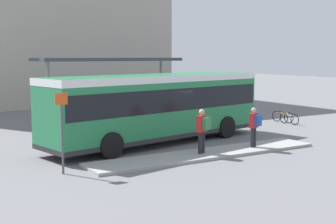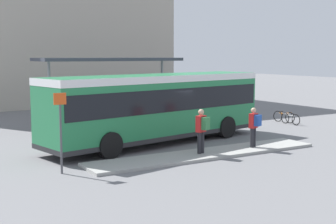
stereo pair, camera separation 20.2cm
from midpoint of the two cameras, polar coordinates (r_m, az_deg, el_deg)
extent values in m
plane|color=slate|center=(21.77, -1.54, -3.84)|extent=(120.00, 120.00, 0.00)
cube|color=#9E9E99|center=(19.23, 4.47, -5.12)|extent=(10.30, 1.80, 0.12)
cube|color=#237A47|center=(21.51, -1.55, 0.79)|extent=(11.52, 4.60, 2.83)
cube|color=white|center=(21.41, -1.56, 4.16)|extent=(11.54, 4.63, 0.30)
cube|color=black|center=(21.47, -1.55, 1.69)|extent=(11.30, 4.59, 0.99)
cube|color=black|center=(25.49, 8.01, 2.46)|extent=(0.52, 2.23, 1.09)
cube|color=#28282B|center=(21.69, -1.54, -2.67)|extent=(11.53, 4.62, 0.20)
cylinder|color=black|center=(24.88, 2.75, -1.23)|extent=(1.11, 0.48, 1.07)
cylinder|color=black|center=(23.30, 6.87, -1.83)|extent=(1.11, 0.48, 1.07)
cylinder|color=black|center=(20.58, -11.08, -3.08)|extent=(1.11, 0.48, 1.07)
cylinder|color=black|center=(18.64, -7.28, -4.05)|extent=(1.11, 0.48, 1.07)
cylinder|color=#232328|center=(18.89, 3.63, -3.78)|extent=(0.16, 0.16, 0.88)
cylinder|color=#232328|center=(19.05, 3.97, -3.69)|extent=(0.16, 0.16, 0.88)
cube|color=#B21E1E|center=(18.84, 3.82, -1.44)|extent=(0.50, 0.38, 0.66)
cube|color=#337542|center=(18.72, 4.40, -1.40)|extent=(0.39, 0.32, 0.50)
sphere|color=tan|center=(18.78, 3.83, -0.01)|extent=(0.24, 0.24, 0.24)
cylinder|color=#232328|center=(20.46, 9.94, -3.10)|extent=(0.16, 0.16, 0.84)
cylinder|color=#232328|center=(20.62, 10.19, -3.03)|extent=(0.16, 0.16, 0.84)
cube|color=#B21E1E|center=(20.42, 10.11, -1.04)|extent=(0.47, 0.36, 0.63)
cube|color=#234CA3|center=(20.32, 10.65, -1.00)|extent=(0.37, 0.30, 0.48)
sphere|color=tan|center=(20.37, 10.14, 0.22)|extent=(0.23, 0.23, 0.23)
torus|color=black|center=(28.92, 13.76, -0.71)|extent=(0.06, 0.65, 0.65)
torus|color=black|center=(28.30, 14.99, -0.91)|extent=(0.06, 0.65, 0.65)
cylinder|color=silver|center=(28.58, 14.38, -0.39)|extent=(0.05, 0.68, 0.04)
cylinder|color=silver|center=(28.48, 14.60, -0.53)|extent=(0.04, 0.04, 0.32)
cube|color=black|center=(28.46, 14.61, -0.21)|extent=(0.07, 0.18, 0.04)
cylinder|color=silver|center=(28.82, 13.89, -0.16)|extent=(0.48, 0.04, 0.03)
torus|color=black|center=(29.11, 14.31, -0.66)|extent=(0.14, 0.67, 0.67)
torus|color=black|center=(29.64, 12.90, -0.48)|extent=(0.14, 0.67, 0.67)
cylinder|color=orange|center=(29.34, 13.61, -0.15)|extent=(0.14, 0.70, 0.04)
cylinder|color=orange|center=(29.45, 13.35, -0.22)|extent=(0.04, 0.04, 0.33)
cube|color=black|center=(29.43, 13.36, 0.09)|extent=(0.10, 0.19, 0.04)
cylinder|color=orange|center=(29.12, 14.18, -0.06)|extent=(0.48, 0.10, 0.03)
cube|color=#383D47|center=(27.91, -7.53, 6.38)|extent=(8.49, 3.00, 0.18)
cylinder|color=gray|center=(26.75, -14.56, 2.00)|extent=(0.16, 0.16, 3.74)
cylinder|color=gray|center=(29.63, -1.07, 2.68)|extent=(0.16, 0.16, 3.74)
cylinder|color=slate|center=(24.94, -8.47, -1.95)|extent=(0.81, 0.81, 0.50)
sphere|color=#337F38|center=(24.85, -8.49, -0.58)|extent=(0.93, 0.93, 0.93)
cylinder|color=#4C4C51|center=(16.44, -13.10, -3.30)|extent=(0.08, 0.08, 2.40)
cube|color=#D84C19|center=(16.25, -13.23, 1.56)|extent=(0.44, 0.03, 0.40)
cube|color=#B2A899|center=(44.50, -17.03, 12.10)|extent=(20.66, 15.93, 16.60)
camera|label=1|loc=(0.10, -90.27, -0.03)|focal=50.00mm
camera|label=2|loc=(0.10, 89.73, 0.03)|focal=50.00mm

